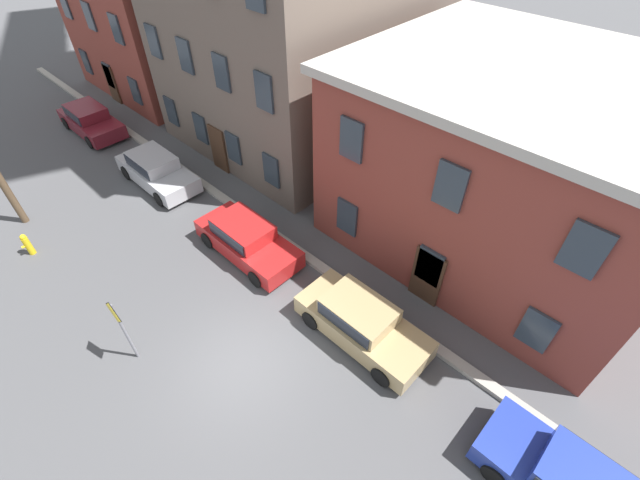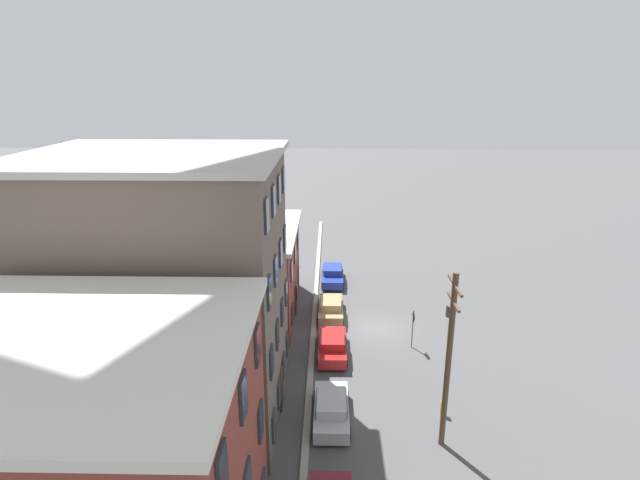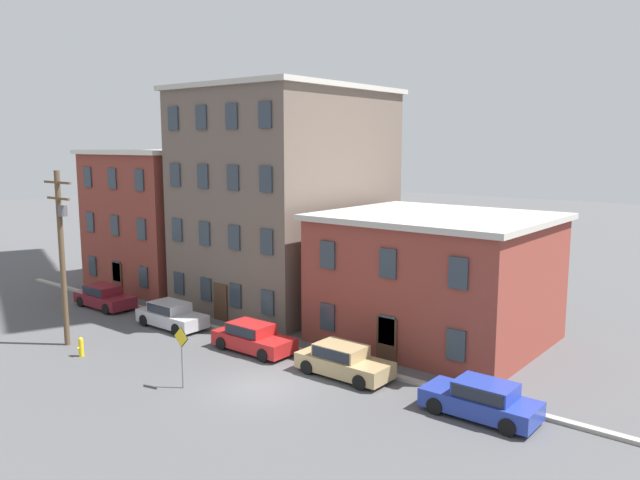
{
  "view_description": "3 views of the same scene",
  "coord_description": "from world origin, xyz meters",
  "px_view_note": "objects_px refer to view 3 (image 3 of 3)",
  "views": [
    {
      "loc": [
        6.53,
        -3.39,
        11.8
      ],
      "look_at": [
        0.14,
        3.27,
        3.06
      ],
      "focal_mm": 24.0,
      "sensor_mm": 36.0,
      "label": 1
    },
    {
      "loc": [
        -32.29,
        3.4,
        17.01
      ],
      "look_at": [
        0.53,
        4.05,
        6.51
      ],
      "focal_mm": 28.0,
      "sensor_mm": 36.0,
      "label": 2
    },
    {
      "loc": [
        17.87,
        -18.24,
        10.29
      ],
      "look_at": [
        1.07,
        2.7,
        6.17
      ],
      "focal_mm": 35.0,
      "sensor_mm": 36.0,
      "label": 3
    }
  ],
  "objects_px": {
    "car_silver": "(171,314)",
    "car_blue": "(482,399)",
    "car_maroon": "(104,296)",
    "caution_sign": "(182,347)",
    "fire_hydrant": "(81,347)",
    "car_red": "(253,336)",
    "utility_pole": "(62,249)",
    "car_tan": "(343,360)"
  },
  "relations": [
    {
      "from": "utility_pole",
      "to": "fire_hydrant",
      "type": "xyz_separation_m",
      "value": [
        2.18,
        -0.52,
        -4.59
      ]
    },
    {
      "from": "car_silver",
      "to": "car_red",
      "type": "distance_m",
      "value": 6.59
    },
    {
      "from": "car_tan",
      "to": "caution_sign",
      "type": "xyz_separation_m",
      "value": [
        -4.47,
        -5.42,
        1.06
      ]
    },
    {
      "from": "fire_hydrant",
      "to": "car_blue",
      "type": "bearing_deg",
      "value": 17.56
    },
    {
      "from": "car_blue",
      "to": "utility_pole",
      "type": "xyz_separation_m",
      "value": [
        -20.45,
        -5.26,
        4.32
      ]
    },
    {
      "from": "caution_sign",
      "to": "fire_hydrant",
      "type": "xyz_separation_m",
      "value": [
        -7.11,
        -0.52,
        -1.32
      ]
    },
    {
      "from": "car_red",
      "to": "caution_sign",
      "type": "distance_m",
      "value": 5.54
    },
    {
      "from": "car_blue",
      "to": "fire_hydrant",
      "type": "relative_size",
      "value": 4.58
    },
    {
      "from": "car_blue",
      "to": "caution_sign",
      "type": "xyz_separation_m",
      "value": [
        -11.17,
        -5.26,
        1.06
      ]
    },
    {
      "from": "car_maroon",
      "to": "fire_hydrant",
      "type": "distance_m",
      "value": 9.49
    },
    {
      "from": "car_red",
      "to": "car_tan",
      "type": "distance_m",
      "value": 5.58
    },
    {
      "from": "car_silver",
      "to": "car_blue",
      "type": "height_order",
      "value": "same"
    },
    {
      "from": "car_silver",
      "to": "utility_pole",
      "type": "bearing_deg",
      "value": -106.46
    },
    {
      "from": "car_red",
      "to": "fire_hydrant",
      "type": "distance_m",
      "value": 8.39
    },
    {
      "from": "car_silver",
      "to": "utility_pole",
      "type": "height_order",
      "value": "utility_pole"
    },
    {
      "from": "car_blue",
      "to": "fire_hydrant",
      "type": "distance_m",
      "value": 19.17
    },
    {
      "from": "car_red",
      "to": "utility_pole",
      "type": "bearing_deg",
      "value": -146.92
    },
    {
      "from": "car_maroon",
      "to": "utility_pole",
      "type": "bearing_deg",
      "value": -46.29
    },
    {
      "from": "car_tan",
      "to": "fire_hydrant",
      "type": "xyz_separation_m",
      "value": [
        -11.58,
        -5.95,
        -0.27
      ]
    },
    {
      "from": "car_red",
      "to": "fire_hydrant",
      "type": "bearing_deg",
      "value": -135.72
    },
    {
      "from": "car_maroon",
      "to": "car_red",
      "type": "xyz_separation_m",
      "value": [
        13.39,
        -0.11,
        0.0
      ]
    },
    {
      "from": "car_red",
      "to": "caution_sign",
      "type": "relative_size",
      "value": 1.62
    },
    {
      "from": "car_maroon",
      "to": "car_blue",
      "type": "bearing_deg",
      "value": -0.4
    },
    {
      "from": "car_tan",
      "to": "utility_pole",
      "type": "height_order",
      "value": "utility_pole"
    },
    {
      "from": "car_silver",
      "to": "car_blue",
      "type": "bearing_deg",
      "value": -0.42
    },
    {
      "from": "car_red",
      "to": "car_silver",
      "type": "bearing_deg",
      "value": 179.41
    },
    {
      "from": "car_tan",
      "to": "fire_hydrant",
      "type": "bearing_deg",
      "value": -152.8
    },
    {
      "from": "car_tan",
      "to": "car_blue",
      "type": "relative_size",
      "value": 1.0
    },
    {
      "from": "caution_sign",
      "to": "fire_hydrant",
      "type": "height_order",
      "value": "caution_sign"
    },
    {
      "from": "car_red",
      "to": "car_tan",
      "type": "bearing_deg",
      "value": 0.98
    },
    {
      "from": "utility_pole",
      "to": "fire_hydrant",
      "type": "height_order",
      "value": "utility_pole"
    },
    {
      "from": "car_tan",
      "to": "car_blue",
      "type": "distance_m",
      "value": 6.7
    },
    {
      "from": "car_maroon",
      "to": "car_tan",
      "type": "relative_size",
      "value": 1.0
    },
    {
      "from": "car_blue",
      "to": "fire_hydrant",
      "type": "xyz_separation_m",
      "value": [
        -18.27,
        -5.78,
        -0.27
      ]
    },
    {
      "from": "car_maroon",
      "to": "caution_sign",
      "type": "xyz_separation_m",
      "value": [
        14.49,
        -5.44,
        1.06
      ]
    },
    {
      "from": "car_silver",
      "to": "fire_hydrant",
      "type": "bearing_deg",
      "value": -84.36
    },
    {
      "from": "car_blue",
      "to": "utility_pole",
      "type": "relative_size",
      "value": 0.49
    },
    {
      "from": "utility_pole",
      "to": "fire_hydrant",
      "type": "relative_size",
      "value": 9.39
    },
    {
      "from": "car_silver",
      "to": "fire_hydrant",
      "type": "xyz_separation_m",
      "value": [
        0.59,
        -5.92,
        -0.27
      ]
    },
    {
      "from": "caution_sign",
      "to": "car_red",
      "type": "bearing_deg",
      "value": 101.69
    },
    {
      "from": "fire_hydrant",
      "to": "car_silver",
      "type": "bearing_deg",
      "value": 95.64
    },
    {
      "from": "car_maroon",
      "to": "utility_pole",
      "type": "relative_size",
      "value": 0.49
    }
  ]
}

